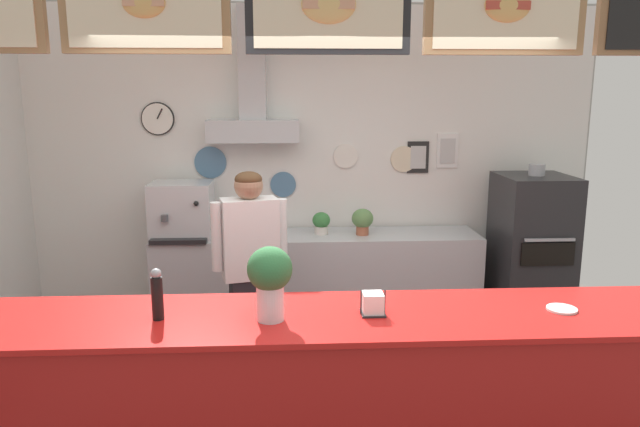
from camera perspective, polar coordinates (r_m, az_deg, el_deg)
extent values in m
cube|color=#9E9E99|center=(5.71, -0.85, 4.53)|extent=(5.37, 0.12, 3.01)
cube|color=white|center=(5.65, -0.83, 4.45)|extent=(5.33, 0.01, 2.97)
cylinder|color=black|center=(5.71, -15.36, 8.79)|extent=(0.30, 0.02, 0.30)
cylinder|color=white|center=(5.70, -15.38, 8.78)|extent=(0.28, 0.01, 0.28)
cube|color=black|center=(5.69, -15.18, 9.26)|extent=(0.06, 0.01, 0.10)
cylinder|color=teal|center=(5.66, -10.51, 4.86)|extent=(0.30, 0.02, 0.30)
cylinder|color=teal|center=(5.65, -3.57, 2.80)|extent=(0.24, 0.02, 0.24)
cylinder|color=white|center=(5.64, 2.48, 5.55)|extent=(0.23, 0.02, 0.23)
cylinder|color=beige|center=(5.72, 8.05, 5.22)|extent=(0.25, 0.02, 0.25)
cube|color=white|center=(5.81, 12.16, 5.93)|extent=(0.20, 0.02, 0.33)
cube|color=#BCBCBC|center=(5.80, 12.19, 5.92)|extent=(0.15, 0.01, 0.23)
cube|color=black|center=(5.75, 9.41, 5.37)|extent=(0.20, 0.02, 0.30)
cube|color=#BCBCBC|center=(5.74, 9.43, 5.36)|extent=(0.15, 0.01, 0.22)
cube|color=#B7BABF|center=(5.46, -6.44, 7.92)|extent=(0.83, 0.33, 0.20)
cube|color=#B7BABF|center=(5.50, -6.55, 14.18)|extent=(0.24, 0.24, 1.00)
cube|color=#9E754C|center=(3.40, -16.45, 18.62)|extent=(0.88, 0.05, 0.48)
cube|color=beige|center=(3.37, -16.57, 18.67)|extent=(0.79, 0.01, 0.43)
ellipsoid|color=#DBAD60|center=(3.36, -16.63, 18.90)|extent=(0.22, 0.04, 0.16)
cube|color=tan|center=(3.36, -16.66, 18.91)|extent=(0.21, 0.01, 0.04)
cube|color=black|center=(3.33, 0.79, 19.23)|extent=(0.88, 0.05, 0.48)
cube|color=beige|center=(3.30, 0.83, 19.29)|extent=(0.79, 0.01, 0.43)
ellipsoid|color=#E5BC70|center=(3.29, 0.84, 19.53)|extent=(0.29, 0.04, 0.20)
cube|color=tan|center=(3.28, 0.85, 19.55)|extent=(0.28, 0.01, 0.05)
cube|color=#9E754C|center=(3.52, 17.39, 18.30)|extent=(0.88, 0.05, 0.48)
cube|color=beige|center=(3.50, 17.56, 18.35)|extent=(0.79, 0.01, 0.43)
ellipsoid|color=#DBAD60|center=(3.49, 17.64, 18.56)|extent=(0.25, 0.04, 0.18)
cube|color=#B74233|center=(3.48, 17.69, 18.58)|extent=(0.24, 0.01, 0.05)
cube|color=#B21916|center=(3.41, 1.10, -18.21)|extent=(4.01, 0.70, 1.02)
cube|color=red|center=(3.18, 1.13, -9.93)|extent=(4.09, 0.74, 0.03)
cube|color=#B7BABF|center=(5.55, -0.25, -6.69)|extent=(2.96, 0.59, 0.93)
cube|color=#929499|center=(5.65, -0.25, -9.56)|extent=(2.81, 0.54, 0.02)
cube|color=#232326|center=(5.72, 19.60, -3.93)|extent=(0.61, 0.67, 1.49)
cube|color=black|center=(5.38, 21.08, -3.67)|extent=(0.46, 0.02, 0.20)
cube|color=#A3A5AD|center=(5.34, 21.26, -2.37)|extent=(0.43, 0.02, 0.02)
cylinder|color=#A3A5AD|center=(5.57, 20.15, 3.97)|extent=(0.14, 0.14, 0.10)
cube|color=#232328|center=(4.61, -6.55, -11.20)|extent=(0.34, 0.27, 0.86)
cube|color=white|center=(4.38, -6.77, -2.40)|extent=(0.44, 0.31, 0.59)
cylinder|color=white|center=(4.42, -3.69, -1.82)|extent=(0.08, 0.08, 0.51)
cylinder|color=white|center=(4.34, -9.93, -2.22)|extent=(0.08, 0.08, 0.51)
sphere|color=#997056|center=(4.30, -6.90, 2.67)|extent=(0.21, 0.21, 0.21)
ellipsoid|color=#4C331E|center=(4.29, -6.91, 3.29)|extent=(0.20, 0.20, 0.12)
cube|color=silver|center=(5.43, -13.13, 0.36)|extent=(0.54, 0.42, 0.49)
cylinder|color=#4C4C51|center=(5.22, -14.72, -0.44)|extent=(0.06, 0.06, 0.06)
cube|color=black|center=(5.23, -13.48, -2.62)|extent=(0.48, 0.10, 0.04)
sphere|color=black|center=(5.16, -11.85, 0.95)|extent=(0.04, 0.04, 0.04)
cylinder|color=beige|center=(5.43, 0.12, -1.61)|extent=(0.12, 0.12, 0.07)
ellipsoid|color=#387A3D|center=(5.41, 0.12, -0.64)|extent=(0.16, 0.16, 0.15)
cylinder|color=#9E563D|center=(5.41, 4.10, -1.62)|extent=(0.11, 0.11, 0.08)
ellipsoid|color=#5B844C|center=(5.39, 4.12, -0.47)|extent=(0.20, 0.20, 0.18)
cylinder|color=white|center=(3.48, 22.26, -8.51)|extent=(0.16, 0.16, 0.01)
cylinder|color=silver|center=(3.08, -4.81, -8.49)|extent=(0.14, 0.14, 0.19)
cylinder|color=gray|center=(3.10, -4.79, -9.55)|extent=(0.13, 0.13, 0.06)
ellipsoid|color=#2D6638|center=(3.03, -4.86, -5.34)|extent=(0.23, 0.23, 0.23)
cylinder|color=black|center=(3.18, -15.39, -7.89)|extent=(0.06, 0.06, 0.23)
sphere|color=gray|center=(3.14, -15.52, -5.59)|extent=(0.05, 0.05, 0.05)
cube|color=#262628|center=(3.19, 5.10, -9.53)|extent=(0.13, 0.13, 0.01)
cylinder|color=#262628|center=(3.16, 3.97, -8.52)|extent=(0.01, 0.01, 0.13)
cylinder|color=#262628|center=(3.18, 6.26, -8.45)|extent=(0.01, 0.01, 0.13)
cube|color=white|center=(3.17, 5.12, -8.60)|extent=(0.11, 0.11, 0.11)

